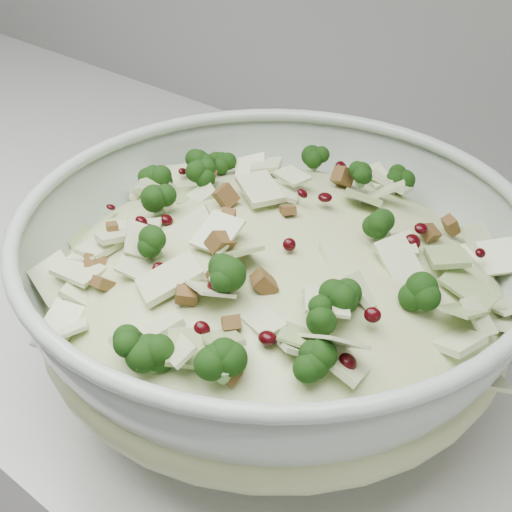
% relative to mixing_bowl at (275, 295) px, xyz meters
% --- Properties ---
extents(mixing_bowl, '(0.48, 0.48, 0.15)m').
position_rel_mixing_bowl_xyz_m(mixing_bowl, '(0.00, 0.00, 0.00)').
color(mixing_bowl, '#A4B4A6').
rests_on(mixing_bowl, counter).
extents(salad, '(0.47, 0.47, 0.15)m').
position_rel_mixing_bowl_xyz_m(salad, '(0.00, 0.00, 0.02)').
color(salad, '#BDCC8B').
rests_on(salad, mixing_bowl).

